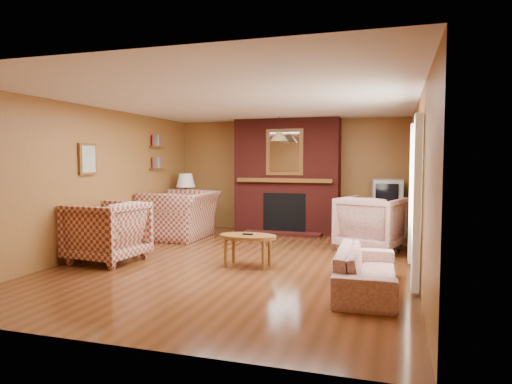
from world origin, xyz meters
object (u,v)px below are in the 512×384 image
(plaid_armchair, at_px, (107,232))
(floral_armchair, at_px, (371,223))
(fireplace, at_px, (287,177))
(plaid_loveseat, at_px, (181,215))
(floral_sofa, at_px, (366,270))
(side_table, at_px, (186,218))
(tv_stand, at_px, (387,222))
(coffee_table, at_px, (248,239))
(table_lamp, at_px, (186,188))
(crt_tv, at_px, (387,192))

(plaid_armchair, relative_size, floral_armchair, 0.99)
(fireplace, bearing_deg, plaid_loveseat, -145.08)
(plaid_armchair, bearing_deg, floral_armchair, 124.84)
(plaid_armchair, relative_size, floral_sofa, 0.59)
(fireplace, distance_m, side_table, 2.34)
(plaid_armchair, xyz_separation_m, tv_stand, (4.00, 3.38, -0.13))
(plaid_armchair, distance_m, coffee_table, 2.16)
(side_table, xyz_separation_m, table_lamp, (0.00, 0.00, 0.66))
(plaid_armchair, xyz_separation_m, crt_tv, (4.00, 3.37, 0.45))
(table_lamp, bearing_deg, side_table, 0.00)
(plaid_loveseat, relative_size, coffee_table, 1.69)
(plaid_loveseat, xyz_separation_m, plaid_armchair, (-0.10, -2.27, -0.00))
(fireplace, distance_m, floral_sofa, 4.52)
(coffee_table, height_order, crt_tv, crt_tv)
(floral_sofa, height_order, tv_stand, tv_stand)
(floral_sofa, xyz_separation_m, tv_stand, (0.15, 3.81, 0.08))
(fireplace, distance_m, table_lamp, 2.18)
(plaid_loveseat, relative_size, tv_stand, 2.15)
(plaid_loveseat, bearing_deg, floral_sofa, 53.27)
(floral_armchair, height_order, side_table, floral_armchair)
(side_table, bearing_deg, coffee_table, -49.75)
(plaid_loveseat, bearing_deg, table_lamp, -162.66)
(table_lamp, bearing_deg, coffee_table, -49.75)
(side_table, relative_size, crt_tv, 0.96)
(floral_sofa, distance_m, side_table, 5.29)
(coffee_table, bearing_deg, floral_sofa, -23.85)
(floral_sofa, relative_size, crt_tv, 2.85)
(floral_sofa, distance_m, floral_armchair, 2.57)
(side_table, bearing_deg, fireplace, 14.29)
(plaid_loveseat, relative_size, crt_tv, 2.35)
(floral_sofa, relative_size, table_lamp, 2.54)
(plaid_loveseat, relative_size, plaid_armchair, 1.40)
(fireplace, bearing_deg, side_table, -165.71)
(table_lamp, xyz_separation_m, crt_tv, (4.15, 0.34, -0.04))
(plaid_loveseat, distance_m, floral_sofa, 4.63)
(plaid_loveseat, height_order, coffee_table, plaid_loveseat)
(plaid_armchair, height_order, table_lamp, table_lamp)
(table_lamp, bearing_deg, plaid_loveseat, -71.72)
(crt_tv, bearing_deg, plaid_loveseat, -164.23)
(fireplace, height_order, floral_armchair, fireplace)
(coffee_table, height_order, table_lamp, table_lamp)
(floral_sofa, distance_m, coffee_table, 1.88)
(plaid_loveseat, relative_size, floral_armchair, 1.39)
(plaid_armchair, bearing_deg, coffee_table, 104.05)
(side_table, relative_size, table_lamp, 0.85)
(floral_armchair, xyz_separation_m, tv_stand, (0.23, 1.25, -0.13))
(floral_armchair, relative_size, coffee_table, 1.22)
(plaid_armchair, distance_m, floral_armchair, 4.32)
(table_lamp, bearing_deg, crt_tv, 4.74)
(plaid_loveseat, xyz_separation_m, side_table, (-0.25, 0.76, -0.17))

